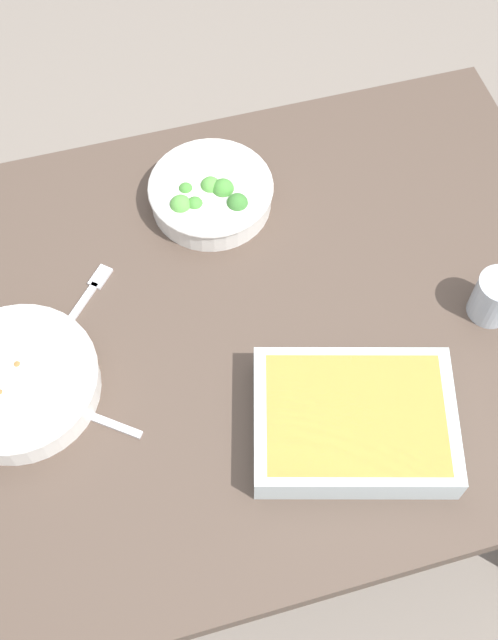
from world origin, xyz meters
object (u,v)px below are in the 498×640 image
(drink_cup, at_px, (494,298))
(spoon_by_broccoli, at_px, (213,221))
(broccoli_bowl, at_px, (209,194))
(baking_dish, at_px, (354,421))
(fork_on_table, at_px, (84,300))
(spoon_by_stew, at_px, (75,410))
(stew_bowl, at_px, (17,382))

(drink_cup, distance_m, spoon_by_broccoli, 0.50)
(broccoli_bowl, relative_size, baking_dish, 0.64)
(fork_on_table, bearing_deg, baking_dish, -43.32)
(fork_on_table, bearing_deg, spoon_by_stew, -103.35)
(stew_bowl, bearing_deg, spoon_by_stew, -37.10)
(stew_bowl, xyz_separation_m, drink_cup, (0.77, -0.06, 0.01))
(baking_dish, relative_size, fork_on_table, 2.41)
(broccoli_bowl, bearing_deg, drink_cup, -40.88)
(stew_bowl, relative_size, drink_cup, 3.01)
(spoon_by_stew, xyz_separation_m, fork_on_table, (0.05, 0.19, -0.00))
(stew_bowl, distance_m, spoon_by_broccoli, 0.44)
(broccoli_bowl, distance_m, baking_dish, 0.49)
(fork_on_table, bearing_deg, drink_cup, -17.00)
(broccoli_bowl, distance_m, spoon_by_stew, 0.45)
(baking_dish, height_order, spoon_by_stew, baking_dish)
(spoon_by_stew, relative_size, spoon_by_broccoli, 0.86)
(broccoli_bowl, bearing_deg, spoon_by_broccoli, -95.81)
(drink_cup, distance_m, spoon_by_stew, 0.69)
(broccoli_bowl, height_order, baking_dish, broccoli_bowl)
(broccoli_bowl, height_order, drink_cup, drink_cup)
(stew_bowl, bearing_deg, drink_cup, -4.53)
(broccoli_bowl, bearing_deg, baking_dish, -77.71)
(spoon_by_stew, distance_m, spoon_by_broccoli, 0.42)
(stew_bowl, xyz_separation_m, baking_dish, (0.48, -0.20, 0.00))
(drink_cup, distance_m, fork_on_table, 0.68)
(stew_bowl, height_order, drink_cup, drink_cup)
(baking_dish, height_order, fork_on_table, baking_dish)
(stew_bowl, bearing_deg, baking_dish, -22.69)
(drink_cup, xyz_separation_m, spoon_by_broccoli, (-0.40, 0.30, -0.03))
(baking_dish, distance_m, drink_cup, 0.32)
(stew_bowl, height_order, spoon_by_broccoli, stew_bowl)
(stew_bowl, height_order, broccoli_bowl, broccoli_bowl)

